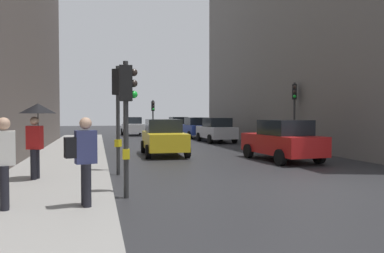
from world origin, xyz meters
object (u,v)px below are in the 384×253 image
traffic_light_far_median (153,112)px  traffic_light_near_right (118,100)px  traffic_light_mid_street (294,104)px  car_white_compact (132,126)px  pedestrian_with_grey_backpack (84,156)px  car_silver_hatchback (216,130)px  car_red_sedan (282,140)px  pedestrian_with_black_backpack (1,157)px  car_dark_suv (178,125)px  car_blue_van (195,128)px  traffic_light_near_left (127,104)px  car_yellow_taxi (164,137)px  pedestrian_with_umbrella (37,120)px

traffic_light_far_median → traffic_light_near_right: bearing=-101.6°
traffic_light_near_right → traffic_light_mid_street: traffic_light_mid_street is taller
car_white_compact → pedestrian_with_grey_backpack: size_ratio=2.38×
traffic_light_near_right → car_silver_hatchback: bearing=59.7°
traffic_light_far_median → car_red_sedan: bearing=-80.0°
pedestrian_with_grey_backpack → pedestrian_with_black_backpack: (-1.51, 0.12, 0.00)m
traffic_light_near_right → car_white_compact: bearing=83.7°
car_white_compact → traffic_light_far_median: bearing=-71.7°
car_dark_suv → pedestrian_with_black_backpack: size_ratio=2.39×
car_blue_van → traffic_light_mid_street: bearing=-78.5°
car_red_sedan → pedestrian_with_grey_backpack: pedestrian_with_grey_backpack is taller
traffic_light_near_left → car_red_sedan: bearing=38.2°
car_red_sedan → pedestrian_with_black_backpack: (-9.49, -6.64, 0.29)m
car_silver_hatchback → traffic_light_near_left: bearing=-114.8°
traffic_light_near_right → car_dark_suv: 26.47m
car_yellow_taxi → car_white_compact: 18.06m
traffic_light_near_right → traffic_light_near_left: (0.01, -3.45, -0.23)m
traffic_light_near_left → car_blue_van: (7.50, 21.78, -1.36)m
traffic_light_near_left → pedestrian_with_grey_backpack: bearing=-127.5°
traffic_light_far_median → car_red_sedan: (3.05, -17.35, -1.37)m
traffic_light_mid_street → car_yellow_taxi: (-7.49, -0.62, -1.73)m
traffic_light_near_right → pedestrian_with_black_backpack: size_ratio=2.02×
car_dark_suv → car_blue_van: (0.03, -7.02, 0.00)m
pedestrian_with_umbrella → car_silver_hatchback: bearing=55.0°
traffic_light_near_right → pedestrian_with_grey_backpack: traffic_light_near_right is taller
traffic_light_near_right → pedestrian_with_black_backpack: 5.34m
pedestrian_with_umbrella → car_white_compact: bearing=78.7°
car_red_sedan → pedestrian_with_black_backpack: pedestrian_with_black_backpack is taller
traffic_light_near_left → pedestrian_with_black_backpack: size_ratio=1.83×
traffic_light_mid_street → car_blue_van: 12.51m
car_dark_suv → pedestrian_with_umbrella: 28.26m
car_yellow_taxi → pedestrian_with_grey_backpack: bearing=-108.5°
pedestrian_with_black_backpack → pedestrian_with_grey_backpack: bearing=-4.7°
traffic_light_mid_street → car_red_sedan: traffic_light_mid_street is taller
traffic_light_far_median → pedestrian_with_umbrella: (-6.31, -20.58, -0.40)m
traffic_light_near_right → car_white_compact: traffic_light_near_right is taller
traffic_light_far_median → car_yellow_taxi: 14.02m
traffic_light_near_right → car_yellow_taxi: traffic_light_near_right is taller
car_red_sedan → car_white_compact: 21.99m
pedestrian_with_grey_backpack → car_yellow_taxi: bearing=71.5°
car_yellow_taxi → pedestrian_with_black_backpack: pedestrian_with_black_backpack is taller
pedestrian_with_umbrella → pedestrian_with_grey_backpack: size_ratio=1.21×
car_yellow_taxi → traffic_light_mid_street: bearing=4.8°
car_dark_suv → pedestrian_with_grey_backpack: bearing=-105.7°
car_yellow_taxi → pedestrian_with_umbrella: size_ratio=1.99×
pedestrian_with_black_backpack → pedestrian_with_umbrella: bearing=87.8°
pedestrian_with_black_backpack → car_red_sedan: bearing=35.0°
car_red_sedan → car_white_compact: size_ratio=1.02×
car_dark_suv → pedestrian_with_umbrella: size_ratio=1.98×
car_silver_hatchback → car_white_compact: same height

